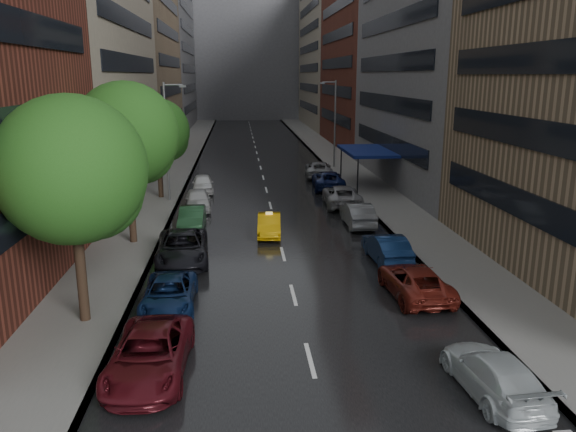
% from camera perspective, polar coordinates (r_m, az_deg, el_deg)
% --- Properties ---
extents(ground, '(220.00, 220.00, 0.00)m').
position_cam_1_polar(ground, '(16.87, 4.10, -20.88)').
color(ground, gray).
rests_on(ground, ground).
extents(road, '(14.00, 140.00, 0.01)m').
position_cam_1_polar(road, '(64.39, -2.95, 5.49)').
color(road, black).
rests_on(road, ground).
extents(sidewalk_left, '(4.00, 140.00, 0.15)m').
position_cam_1_polar(sidewalk_left, '(64.68, -10.97, 5.35)').
color(sidewalk_left, gray).
rests_on(sidewalk_left, ground).
extents(sidewalk_right, '(4.00, 140.00, 0.15)m').
position_cam_1_polar(sidewalk_right, '(65.33, 5.00, 5.64)').
color(sidewalk_right, gray).
rests_on(sidewalk_right, ground).
extents(buildings_left, '(8.00, 108.00, 38.00)m').
position_cam_1_polar(buildings_left, '(73.78, -15.77, 18.55)').
color(buildings_left, maroon).
rests_on(buildings_left, ground).
extents(buildings_right, '(8.05, 109.10, 36.00)m').
position_cam_1_polar(buildings_right, '(72.63, 9.22, 18.20)').
color(buildings_right, '#937A5B').
rests_on(buildings_right, ground).
extents(building_far, '(40.00, 14.00, 32.00)m').
position_cam_1_polar(building_far, '(131.79, -4.23, 16.86)').
color(building_far, slate).
rests_on(building_far, ground).
extents(tree_near, '(5.68, 5.68, 9.05)m').
position_cam_1_polar(tree_near, '(22.60, -21.14, 4.34)').
color(tree_near, '#382619').
rests_on(tree_near, ground).
extents(tree_mid, '(5.89, 5.89, 9.40)m').
position_cam_1_polar(tree_mid, '(33.10, -16.11, 7.98)').
color(tree_mid, '#382619').
rests_on(tree_mid, ground).
extents(tree_far, '(4.99, 4.99, 7.96)m').
position_cam_1_polar(tree_far, '(45.45, -13.11, 8.44)').
color(tree_far, '#382619').
rests_on(tree_far, ground).
extents(taxi, '(1.63, 4.08, 1.32)m').
position_cam_1_polar(taxi, '(34.75, -1.92, -0.89)').
color(taxi, '#E6A70C').
rests_on(taxi, ground).
extents(parked_cars_left, '(3.01, 34.95, 1.60)m').
position_cam_1_polar(parked_cars_left, '(31.34, -10.47, -2.64)').
color(parked_cars_left, '#501017').
rests_on(parked_cars_left, ground).
extents(parked_cars_right, '(3.03, 43.76, 1.58)m').
position_cam_1_polar(parked_cars_right, '(39.35, 6.41, 0.96)').
color(parked_cars_right, silver).
rests_on(parked_cars_right, ground).
extents(street_lamp_left, '(1.74, 0.22, 9.00)m').
position_cam_1_polar(street_lamp_left, '(44.21, -12.14, 7.62)').
color(street_lamp_left, gray).
rests_on(street_lamp_left, sidewalk_left).
extents(street_lamp_right, '(1.74, 0.22, 9.00)m').
position_cam_1_polar(street_lamp_right, '(59.67, 4.72, 9.50)').
color(street_lamp_right, gray).
rests_on(street_lamp_right, sidewalk_right).
extents(awning, '(4.00, 8.00, 3.12)m').
position_cam_1_polar(awning, '(50.35, 8.02, 6.54)').
color(awning, navy).
rests_on(awning, sidewalk_right).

